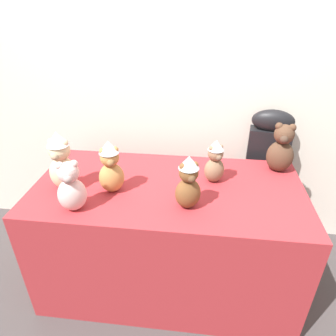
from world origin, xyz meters
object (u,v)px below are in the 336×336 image
teddy_bear_cocoa (281,149)px  teddy_bear_blush (71,188)px  display_table (168,236)px  teddy_bear_mocha (215,162)px  teddy_bear_caramel (111,167)px  teddy_bear_sand (61,162)px  instrument_case (262,179)px  teddy_bear_chestnut (188,183)px

teddy_bear_cocoa → teddy_bear_blush: bearing=-143.1°
display_table → teddy_bear_cocoa: bearing=21.6°
teddy_bear_mocha → teddy_bear_caramel: (-0.57, -0.17, 0.02)m
teddy_bear_sand → teddy_bear_mocha: bearing=15.2°
display_table → teddy_bear_caramel: teddy_bear_caramel is taller
teddy_bear_mocha → teddy_bear_caramel: teddy_bear_caramel is taller
teddy_bear_caramel → teddy_bear_cocoa: bearing=-2.5°
instrument_case → teddy_bear_chestnut: size_ratio=3.65×
teddy_bear_mocha → teddy_bear_blush: teddy_bear_blush is taller
display_table → teddy_bear_mocha: bearing=18.5°
teddy_bear_caramel → teddy_bear_sand: bearing=158.3°
teddy_bear_chestnut → teddy_bear_blush: teddy_bear_chestnut is taller
teddy_bear_caramel → teddy_bear_blush: (-0.15, -0.19, -0.02)m
display_table → teddy_bear_cocoa: size_ratio=4.97×
display_table → teddy_bear_sand: bearing=-171.6°
display_table → teddy_bear_chestnut: bearing=-55.7°
teddy_bear_mocha → teddy_bear_cocoa: (0.40, 0.18, 0.02)m
teddy_bear_blush → teddy_bear_cocoa: teddy_bear_cocoa is taller
display_table → teddy_bear_sand: 0.80m
instrument_case → teddy_bear_blush: (-1.10, -0.79, 0.35)m
teddy_bear_sand → teddy_bear_chestnut: bearing=-4.3°
display_table → instrument_case: size_ratio=1.45×
teddy_bear_blush → teddy_bear_mocha: bearing=5.6°
display_table → teddy_bear_cocoa: 0.89m
instrument_case → teddy_bear_chestnut: bearing=-118.5°
instrument_case → teddy_bear_mocha: bearing=-123.5°
teddy_bear_blush → teddy_bear_cocoa: size_ratio=0.89×
display_table → teddy_bear_sand: teddy_bear_sand is taller
teddy_bear_mocha → teddy_bear_blush: size_ratio=0.95×
teddy_bear_caramel → teddy_bear_cocoa: 1.03m
display_table → teddy_bear_blush: (-0.45, -0.27, 0.51)m
teddy_bear_mocha → teddy_bear_blush: 0.80m
teddy_bear_cocoa → teddy_bear_sand: bearing=-152.9°
teddy_bear_chestnut → display_table: bearing=100.9°
teddy_bear_mocha → teddy_bear_cocoa: teddy_bear_cocoa is taller
teddy_bear_caramel → teddy_bear_cocoa: teddy_bear_cocoa is taller
display_table → instrument_case: (0.65, 0.52, 0.16)m
teddy_bear_mocha → teddy_bear_blush: (-0.72, -0.36, 0.00)m
display_table → teddy_bear_caramel: (-0.30, -0.08, 0.53)m
teddy_bear_caramel → teddy_bear_sand: (-0.27, -0.00, 0.02)m
teddy_bear_blush → teddy_bear_sand: (-0.13, 0.19, 0.04)m
teddy_bear_mocha → teddy_bear_chestnut: bearing=-144.9°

